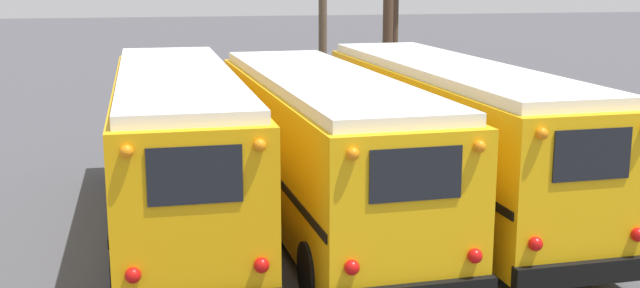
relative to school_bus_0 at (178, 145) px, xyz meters
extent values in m
plane|color=#424247|center=(2.84, 0.32, -1.73)|extent=(160.00, 160.00, 0.00)
cube|color=#E5A00C|center=(0.00, 0.02, -0.07)|extent=(2.44, 10.30, 2.64)
cube|color=white|center=(0.00, 0.02, 1.35)|extent=(2.25, 9.89, 0.20)
cube|color=black|center=(0.07, -5.13, 0.66)|extent=(1.27, 0.05, 0.79)
sphere|color=red|center=(-0.80, -5.18, -0.66)|extent=(0.22, 0.22, 0.22)
sphere|color=orange|center=(-0.80, -5.18, 1.03)|extent=(0.18, 0.18, 0.18)
sphere|color=red|center=(0.93, -5.16, -0.66)|extent=(0.22, 0.22, 0.22)
sphere|color=orange|center=(0.93, -5.16, 1.03)|extent=(0.18, 0.18, 0.18)
cube|color=black|center=(-1.16, 0.00, -0.26)|extent=(0.15, 10.06, 0.14)
cube|color=black|center=(1.16, 0.03, -0.26)|extent=(0.15, 10.06, 0.14)
cylinder|color=black|center=(-1.12, 3.84, -1.23)|extent=(0.29, 1.00, 1.00)
cylinder|color=black|center=(1.02, 3.87, -1.23)|extent=(0.29, 1.00, 1.00)
cylinder|color=black|center=(-1.02, -3.83, -1.23)|extent=(0.29, 1.00, 1.00)
cylinder|color=black|center=(1.12, -3.80, -1.23)|extent=(0.29, 1.00, 1.00)
cube|color=#EAAA0F|center=(2.84, -0.17, -0.13)|extent=(2.94, 10.37, 2.52)
cube|color=white|center=(2.84, -0.17, 1.23)|extent=(2.73, 9.95, 0.20)
cube|color=black|center=(3.08, -5.31, 0.56)|extent=(1.36, 0.09, 0.76)
sphere|color=red|center=(2.16, -5.39, -0.70)|extent=(0.22, 0.22, 0.22)
sphere|color=orange|center=(2.16, -5.39, 0.91)|extent=(0.18, 0.18, 0.18)
sphere|color=red|center=(4.00, -5.30, -0.70)|extent=(0.22, 0.22, 0.22)
sphere|color=orange|center=(4.00, -5.30, 0.91)|extent=(0.18, 0.18, 0.18)
cube|color=black|center=(1.60, -0.23, -0.32)|extent=(0.49, 10.05, 0.14)
cube|color=black|center=(4.08, -0.11, -0.32)|extent=(0.49, 10.05, 0.14)
cylinder|color=black|center=(1.51, 3.60, -1.25)|extent=(0.32, 0.98, 0.97)
cylinder|color=black|center=(3.81, 3.71, -1.25)|extent=(0.32, 0.98, 0.97)
cylinder|color=black|center=(1.87, -4.05, -1.25)|extent=(0.32, 0.98, 0.97)
cylinder|color=black|center=(4.17, -3.94, -1.25)|extent=(0.32, 0.98, 0.97)
cube|color=#EAAA0F|center=(5.68, 0.23, -0.06)|extent=(2.74, 10.66, 2.60)
cube|color=white|center=(5.68, 0.23, 1.34)|extent=(2.54, 10.23, 0.20)
cube|color=black|center=(5.89, -5.09, -1.18)|extent=(2.37, 0.30, 0.36)
cube|color=black|center=(5.89, -5.07, 0.65)|extent=(1.27, 0.08, 0.78)
sphere|color=red|center=(5.03, -5.14, -0.65)|extent=(0.22, 0.22, 0.22)
sphere|color=orange|center=(5.03, -5.14, 1.02)|extent=(0.18, 0.18, 0.18)
sphere|color=red|center=(6.76, -5.07, -0.65)|extent=(0.22, 0.22, 0.22)
cube|color=black|center=(4.51, 0.18, -0.26)|extent=(0.44, 10.35, 0.14)
cube|color=black|center=(6.85, 0.28, -0.26)|extent=(0.44, 10.35, 0.14)
cylinder|color=black|center=(4.44, 4.17, -1.20)|extent=(0.32, 1.07, 1.06)
cylinder|color=black|center=(6.60, 4.26, -1.20)|extent=(0.32, 1.07, 1.06)
cylinder|color=black|center=(4.76, -3.80, -1.20)|extent=(0.32, 1.07, 1.06)
cylinder|color=black|center=(6.92, -3.71, -1.20)|extent=(0.32, 1.07, 1.06)
cylinder|color=#473323|center=(10.00, 18.28, 0.97)|extent=(0.30, 0.30, 5.41)
cylinder|color=#473323|center=(8.18, 13.25, 1.60)|extent=(0.38, 0.38, 6.66)
camera|label=1|loc=(-0.42, -15.54, 3.29)|focal=45.00mm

